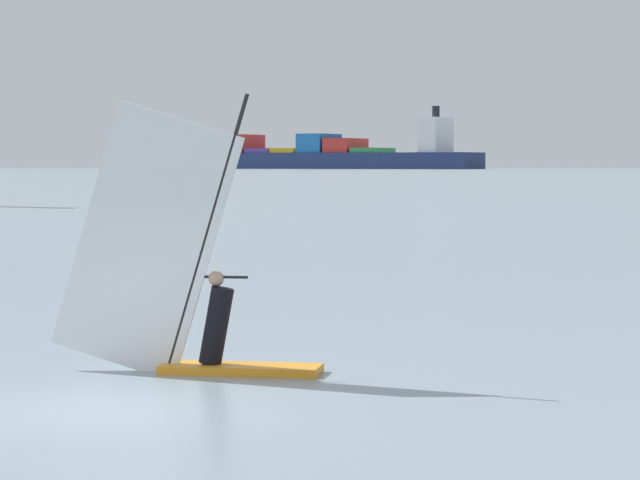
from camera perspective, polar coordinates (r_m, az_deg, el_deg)
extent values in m
plane|color=gray|center=(18.21, -8.42, -6.37)|extent=(4000.00, 4000.00, 0.00)
cube|color=orange|center=(21.14, -3.00, -4.89)|extent=(2.35, 1.47, 0.12)
cylinder|color=black|center=(21.07, -4.24, 0.39)|extent=(1.13, 0.46, 3.78)
cube|color=white|center=(21.31, -6.56, -0.05)|extent=(2.66, 1.02, 3.96)
cylinder|color=black|center=(21.20, -5.22, -1.38)|extent=(1.77, 0.68, 0.04)
cylinder|color=black|center=(21.15, -3.93, -3.25)|extent=(0.59, 0.48, 1.12)
sphere|color=tan|center=(21.09, -3.94, -1.46)|extent=(0.22, 0.22, 0.22)
cube|color=navy|center=(827.48, -0.08, 3.01)|extent=(162.23, 139.22, 8.69)
cube|color=silver|center=(796.23, 4.39, 3.98)|extent=(23.12, 25.16, 18.38)
cylinder|color=black|center=(796.55, 4.39, 4.85)|extent=(4.00, 4.00, 6.00)
cube|color=#2D8C47|center=(811.97, 2.00, 3.41)|extent=(27.84, 29.49, 2.60)
cube|color=red|center=(819.48, 0.97, 3.58)|extent=(27.84, 29.49, 7.80)
cube|color=#1E66AD|center=(827.24, -0.04, 3.67)|extent=(27.84, 29.49, 10.40)
cube|color=gold|center=(835.19, -1.03, 3.39)|extent=(27.84, 29.49, 2.60)
cube|color=#59388C|center=(843.43, -2.00, 3.39)|extent=(27.84, 29.49, 2.60)
cube|color=red|center=(851.94, -2.95, 3.64)|extent=(27.84, 29.49, 10.40)
cube|color=#99999E|center=(860.65, -3.89, 3.63)|extent=(27.84, 29.49, 10.40)
cube|color=#756B56|center=(1580.25, 6.49, 3.71)|extent=(1363.94, 501.62, 51.28)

